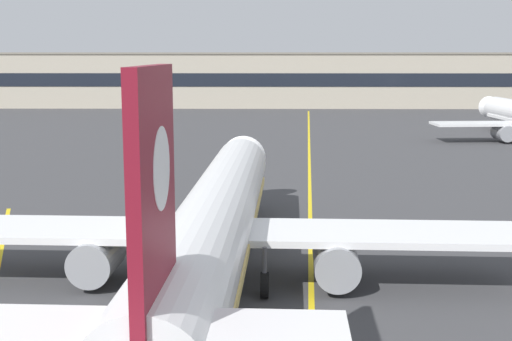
{
  "coord_description": "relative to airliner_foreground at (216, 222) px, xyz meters",
  "views": [
    {
      "loc": [
        -3.42,
        -21.18,
        12.01
      ],
      "look_at": [
        -3.96,
        17.39,
        5.33
      ],
      "focal_mm": 48.17,
      "sensor_mm": 36.0,
      "label": 1
    }
  ],
  "objects": [
    {
      "name": "taxiway_centreline",
      "position": [
        5.98,
        16.83,
        -3.37
      ],
      "size": [
        11.12,
        179.69,
        0.01
      ],
      "primitive_type": "cube",
      "rotation": [
        0.0,
        0.0,
        -0.06
      ],
      "color": "yellow",
      "rests_on": "ground"
    },
    {
      "name": "airliner_foreground",
      "position": [
        0.0,
        0.0,
        0.0
      ],
      "size": [
        32.16,
        41.49,
        11.65
      ],
      "color": "white",
      "rests_on": "ground"
    },
    {
      "name": "safety_cone_by_nose_gear",
      "position": [
        1.08,
        15.12,
        -3.11
      ],
      "size": [
        0.44,
        0.44,
        0.55
      ],
      "color": "orange",
      "rests_on": "ground"
    },
    {
      "name": "terminal_building",
      "position": [
        0.16,
        117.97,
        2.57
      ],
      "size": [
        147.99,
        12.4,
        11.87
      ],
      "color": "#B2A893",
      "rests_on": "ground"
    }
  ]
}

